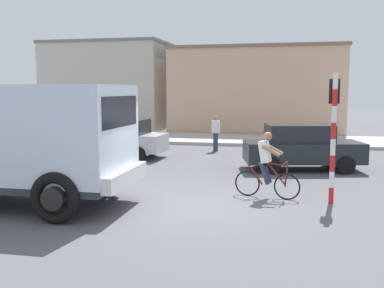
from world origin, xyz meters
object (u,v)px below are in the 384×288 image
car_red_near (118,138)px  pedestrian_near_kerb (216,133)px  car_white_mid (301,147)px  truck_foreground (20,137)px  cyclist (267,165)px  traffic_light_pole (334,120)px

car_red_near → pedestrian_near_kerb: (3.62, 2.78, 0.03)m
car_red_near → car_white_mid: 7.47m
car_red_near → car_white_mid: size_ratio=0.94×
truck_foreground → pedestrian_near_kerb: bearing=74.1°
cyclist → car_red_near: cyclist is taller
truck_foreground → car_white_mid: (6.73, 6.43, -0.85)m
truck_foreground → car_white_mid: bearing=43.7°
truck_foreground → car_red_near: bearing=94.6°
car_white_mid → pedestrian_near_kerb: (-3.73, 4.09, 0.03)m
traffic_light_pole → pedestrian_near_kerb: 9.79m
truck_foreground → car_white_mid: size_ratio=1.27×
truck_foreground → car_white_mid: 9.35m
truck_foreground → traffic_light_pole: 7.60m
cyclist → car_white_mid: cyclist is taller
cyclist → car_white_mid: size_ratio=0.40×
car_white_mid → pedestrian_near_kerb: 5.54m
cyclist → traffic_light_pole: size_ratio=0.54×
truck_foreground → cyclist: size_ratio=3.17×
traffic_light_pole → pedestrian_near_kerb: (-4.37, 8.67, -1.22)m
truck_foreground → car_red_near: (-0.63, 7.74, -0.85)m
cyclist → traffic_light_pole: (1.59, -0.16, 1.20)m
pedestrian_near_kerb → car_white_mid: bearing=-47.6°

